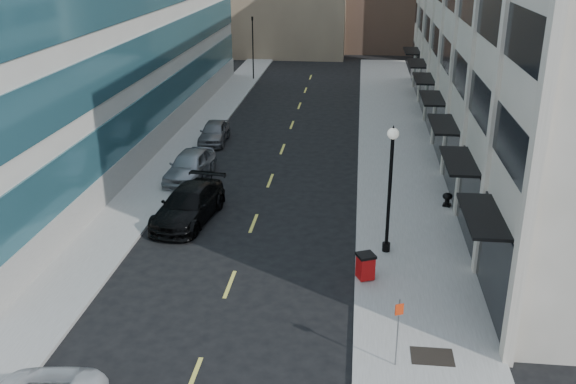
% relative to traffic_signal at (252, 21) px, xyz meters
% --- Properties ---
extents(sidewalk_right, '(5.00, 80.00, 0.15)m').
position_rel_traffic_signal_xyz_m(sidewalk_right, '(13.00, -28.00, -5.64)').
color(sidewalk_right, gray).
rests_on(sidewalk_right, ground).
extents(sidewalk_left, '(3.00, 80.00, 0.15)m').
position_rel_traffic_signal_xyz_m(sidewalk_left, '(-1.00, -28.00, -5.64)').
color(sidewalk_left, gray).
rests_on(sidewalk_left, ground).
extents(building_right, '(15.30, 46.50, 18.25)m').
position_rel_traffic_signal_xyz_m(building_right, '(22.44, -21.01, 3.28)').
color(building_right, beige).
rests_on(building_right, ground).
extents(grate_far, '(1.40, 1.00, 0.01)m').
position_rel_traffic_signal_xyz_m(grate_far, '(13.10, -44.20, -5.56)').
color(grate_far, black).
rests_on(grate_far, sidewalk_right).
extents(road_centerline, '(0.15, 68.20, 0.01)m').
position_rel_traffic_signal_xyz_m(road_centerline, '(5.50, -31.00, -5.71)').
color(road_centerline, '#D8CC4C').
rests_on(road_centerline, ground).
extents(traffic_signal, '(0.66, 0.66, 6.98)m').
position_rel_traffic_signal_xyz_m(traffic_signal, '(0.00, 0.00, 0.00)').
color(traffic_signal, black).
rests_on(traffic_signal, ground).
extents(car_black_pickup, '(3.07, 5.96, 1.65)m').
position_rel_traffic_signal_xyz_m(car_black_pickup, '(2.30, -34.00, -4.89)').
color(car_black_pickup, black).
rests_on(car_black_pickup, ground).
extents(car_silver_sedan, '(2.39, 5.14, 1.70)m').
position_rel_traffic_signal_xyz_m(car_silver_sedan, '(0.90, -28.30, -4.87)').
color(car_silver_sedan, '#909398').
rests_on(car_silver_sedan, ground).
extents(car_grey_sedan, '(1.87, 4.35, 1.46)m').
position_rel_traffic_signal_xyz_m(car_grey_sedan, '(0.70, -21.00, -4.99)').
color(car_grey_sedan, slate).
rests_on(car_grey_sedan, ground).
extents(trash_bin, '(0.90, 0.90, 1.10)m').
position_rel_traffic_signal_xyz_m(trash_bin, '(10.90, -39.20, -4.97)').
color(trash_bin, red).
rests_on(trash_bin, sidewalk_right).
extents(lamppost, '(0.48, 0.48, 5.73)m').
position_rel_traffic_signal_xyz_m(lamppost, '(11.82, -36.60, -2.20)').
color(lamppost, black).
rests_on(lamppost, sidewalk_right).
extents(sign_post, '(0.27, 0.14, 2.43)m').
position_rel_traffic_signal_xyz_m(sign_post, '(11.87, -44.78, -4.00)').
color(sign_post, slate).
rests_on(sign_post, sidewalk_right).
extents(urn_planter, '(0.52, 0.52, 0.71)m').
position_rel_traffic_signal_xyz_m(urn_planter, '(15.10, -31.09, -5.13)').
color(urn_planter, black).
rests_on(urn_planter, sidewalk_right).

